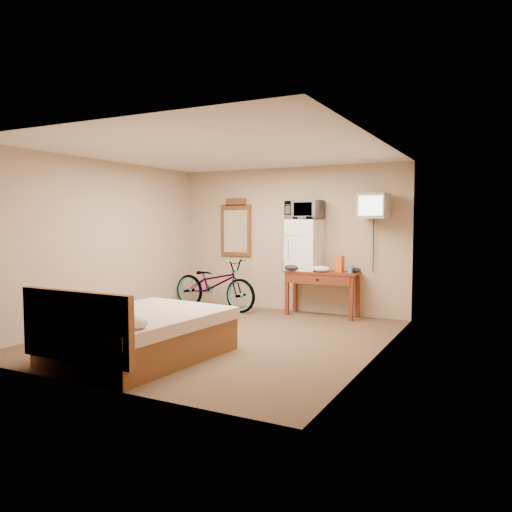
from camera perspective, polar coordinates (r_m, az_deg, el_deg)
name	(u,v)px	position (r m, az deg, el deg)	size (l,w,h in m)	color
room	(221,245)	(6.71, -3.99, 1.23)	(4.60, 4.64, 2.50)	#4D3526
desk	(321,279)	(8.27, 7.48, -2.66)	(1.20, 0.46, 0.75)	maroon
mini_fridge	(304,245)	(8.39, 5.55, 1.28)	(0.53, 0.52, 0.85)	white
microwave	(305,210)	(8.38, 5.57, 5.27)	(0.57, 0.39, 0.32)	white
snack_bag	(340,264)	(8.15, 9.55, -0.89)	(0.13, 0.08, 0.27)	#DA4F13
blue_cup	(350,269)	(8.06, 10.73, -1.47)	(0.07, 0.07, 0.13)	#3E89D5
cloth_cream	(321,269)	(8.15, 7.39, -1.47)	(0.32, 0.24, 0.10)	silver
cloth_dark_a	(292,267)	(8.28, 4.19, -1.31)	(0.29, 0.22, 0.11)	black
cloth_dark_b	(355,270)	(8.15, 11.30, -1.57)	(0.18, 0.15, 0.08)	black
crt_television	(374,206)	(7.99, 13.29, 5.59)	(0.48, 0.58, 0.39)	black
wall_mirror	(236,228)	(9.20, -2.30, 3.20)	(0.62, 0.04, 1.05)	brown
bicycle	(215,284)	(8.89, -4.76, -3.20)	(0.61, 1.74, 0.91)	black
bed	(137,334)	(5.90, -13.49, -8.64)	(1.61, 2.04, 0.90)	brown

